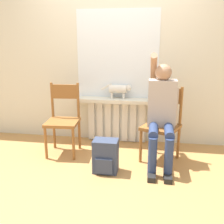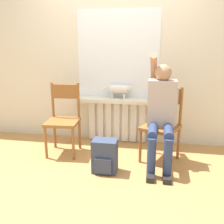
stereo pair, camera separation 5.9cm
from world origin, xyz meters
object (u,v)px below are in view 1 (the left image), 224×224
at_px(chair_left, 63,119).
at_px(chair_right, 162,123).
at_px(person, 162,110).
at_px(backpack, 106,156).
at_px(cat, 119,89).

distance_m(chair_left, chair_right, 1.31).
bearing_deg(chair_right, chair_left, -157.04).
bearing_deg(person, backpack, -151.94).
distance_m(chair_left, backpack, 0.86).
relative_size(chair_left, person, 0.69).
relative_size(chair_left, chair_right, 1.00).
distance_m(chair_right, person, 0.24).
height_order(chair_left, cat, chair_left).
height_order(chair_right, person, person).
distance_m(chair_left, person, 1.32).
bearing_deg(chair_left, chair_right, -4.33).
xyz_separation_m(chair_left, cat, (0.69, 0.51, 0.33)).
distance_m(person, backpack, 0.87).
bearing_deg(backpack, person, 28.06).
distance_m(cat, backpack, 1.15).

